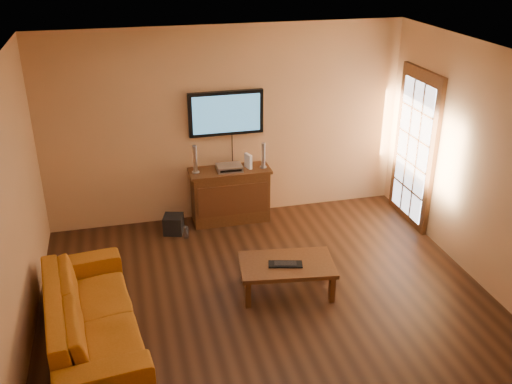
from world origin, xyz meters
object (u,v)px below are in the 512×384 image
object	(u,v)px
av_receiver	(229,168)
subwoofer	(174,224)
sofa	(91,307)
speaker_left	(195,160)
speaker_right	(263,156)
media_console	(230,195)
bottle	(186,232)
game_console	(248,161)
keyboard	(285,264)
coffee_table	(287,267)
television	(226,113)

from	to	relation	value
av_receiver	subwoofer	xyz separation A→B (m)	(-0.83, -0.16, -0.69)
sofa	speaker_left	bearing A→B (deg)	-38.20
speaker_right	media_console	bearing A→B (deg)	176.36
bottle	game_console	bearing A→B (deg)	21.48
bottle	media_console	bearing A→B (deg)	28.22
keyboard	av_receiver	bearing A→B (deg)	97.13
av_receiver	bottle	xyz separation A→B (m)	(-0.68, -0.35, -0.73)
speaker_right	game_console	xyz separation A→B (m)	(-0.21, 0.04, -0.06)
media_console	speaker_left	size ratio (longest dim) A/B	2.91
coffee_table	speaker_right	size ratio (longest dim) A/B	3.15
av_receiver	game_console	world-z (taller)	game_console
television	bottle	size ratio (longest dim) A/B	5.48
speaker_right	subwoofer	size ratio (longest dim) A/B	1.42
sofa	bottle	xyz separation A→B (m)	(1.18, 1.89, -0.33)
sofa	keyboard	world-z (taller)	sofa
coffee_table	sofa	world-z (taller)	sofa
media_console	keyboard	world-z (taller)	media_console
television	speaker_right	distance (m)	0.78
av_receiver	bottle	world-z (taller)	av_receiver
television	sofa	size ratio (longest dim) A/B	0.48
av_receiver	keyboard	distance (m)	1.97
speaker_right	game_console	distance (m)	0.22
speaker_right	sofa	bearing A→B (deg)	-136.36
game_console	keyboard	bearing A→B (deg)	-109.29
game_console	av_receiver	bearing A→B (deg)	166.39
television	media_console	bearing A→B (deg)	-90.00
bottle	keyboard	bearing A→B (deg)	-59.33
media_console	sofa	bearing A→B (deg)	-129.58
media_console	coffee_table	size ratio (longest dim) A/B	0.99
television	speaker_right	bearing A→B (deg)	-23.71
speaker_left	bottle	size ratio (longest dim) A/B	2.06
media_console	television	xyz separation A→B (m)	(-0.00, 0.18, 1.14)
speaker_right	av_receiver	distance (m)	0.50
sofa	keyboard	distance (m)	2.13
sofa	speaker_left	xyz separation A→B (m)	(1.40, 2.28, 0.54)
sofa	speaker_left	size ratio (longest dim) A/B	5.55
coffee_table	bottle	bearing A→B (deg)	122.05
av_receiver	speaker_right	bearing A→B (deg)	-0.33
coffee_table	speaker_left	distance (m)	2.14
media_console	speaker_right	distance (m)	0.73
coffee_table	speaker_right	distance (m)	1.97
speaker_left	keyboard	xyz separation A→B (m)	(0.70, -1.95, -0.57)
speaker_right	bottle	distance (m)	1.48
speaker_right	subwoofer	distance (m)	1.55
coffee_table	speaker_right	bearing A→B (deg)	83.56
media_console	game_console	bearing A→B (deg)	1.11
television	subwoofer	world-z (taller)	television
coffee_table	keyboard	xyz separation A→B (m)	(-0.03, -0.04, 0.06)
speaker_left	game_console	distance (m)	0.74
bottle	keyboard	size ratio (longest dim) A/B	0.46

